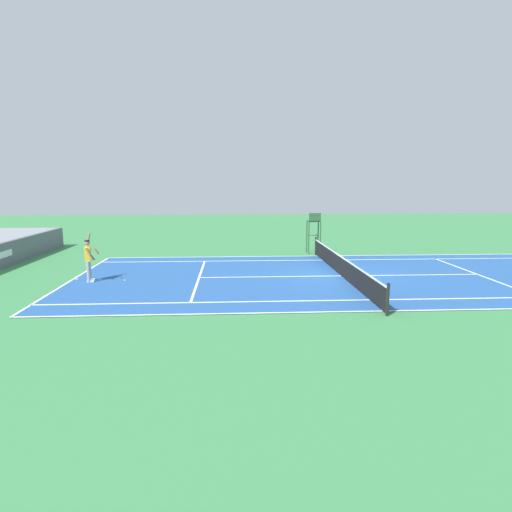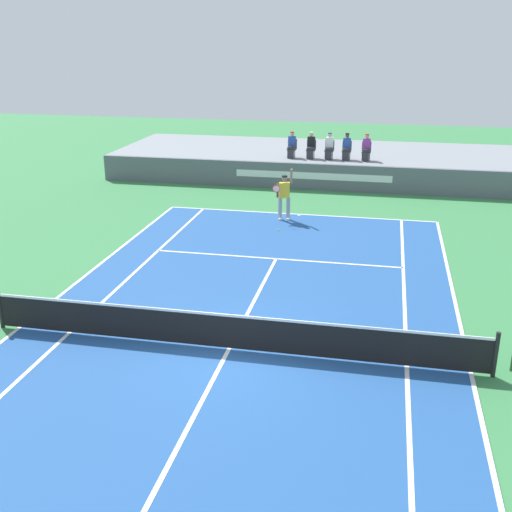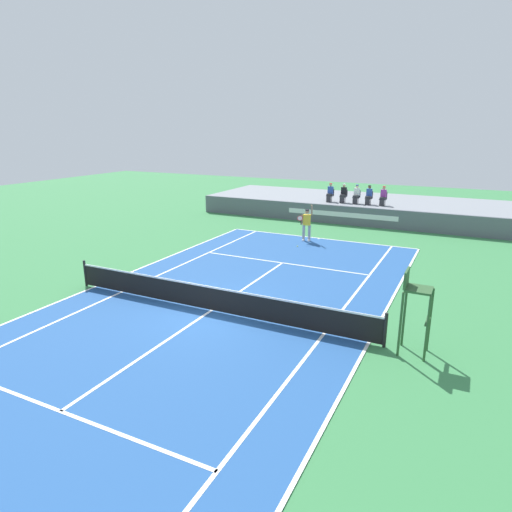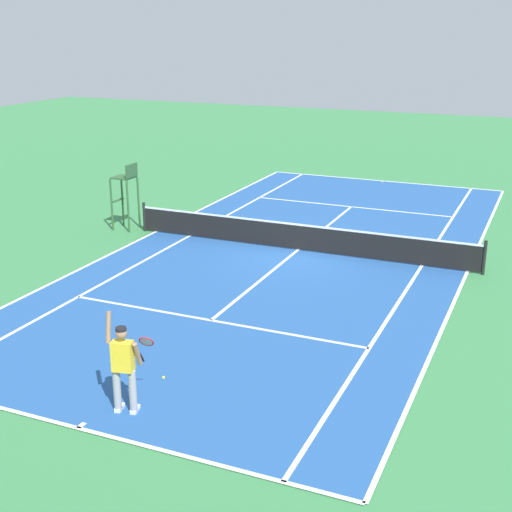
{
  "view_description": "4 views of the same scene",
  "coord_description": "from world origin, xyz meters",
  "views": [
    {
      "loc": [
        -18.98,
        4.92,
        4.17
      ],
      "look_at": [
        -0.15,
        3.86,
        1.0
      ],
      "focal_mm": 30.38,
      "sensor_mm": 36.0,
      "label": 1
    },
    {
      "loc": [
        3.33,
        -12.8,
        7.1
      ],
      "look_at": [
        -0.15,
        3.86,
        1.0
      ],
      "focal_mm": 44.0,
      "sensor_mm": 36.0,
      "label": 2
    },
    {
      "loc": [
        7.77,
        -12.18,
        6.16
      ],
      "look_at": [
        -0.15,
        3.86,
        1.0
      ],
      "focal_mm": 31.1,
      "sensor_mm": 36.0,
      "label": 3
    },
    {
      "loc": [
        -7.61,
        21.12,
        7.19
      ],
      "look_at": [
        -0.15,
        3.86,
        1.0
      ],
      "focal_mm": 49.55,
      "sensor_mm": 36.0,
      "label": 4
    }
  ],
  "objects": [
    {
      "name": "tennis_ball",
      "position": [
        -0.46,
        9.55,
        0.03
      ],
      "size": [
        0.07,
        0.07,
        0.07
      ],
      "primitive_type": "sphere",
      "color": "#D1E533",
      "rests_on": "ground"
    },
    {
      "name": "court",
      "position": [
        0.0,
        0.0,
        0.01
      ],
      "size": [
        11.08,
        23.88,
        0.03
      ],
      "color": "#235193",
      "rests_on": "ground"
    },
    {
      "name": "net",
      "position": [
        0.0,
        0.0,
        0.52
      ],
      "size": [
        11.98,
        0.1,
        1.07
      ],
      "color": "black",
      "rests_on": "ground"
    },
    {
      "name": "ground_plane",
      "position": [
        0.0,
        0.0,
        0.0
      ],
      "size": [
        80.0,
        80.0,
        0.0
      ],
      "primitive_type": "plane",
      "color": "#387F47"
    },
    {
      "name": "tennis_player",
      "position": [
        -0.51,
        11.02,
        0.99
      ],
      "size": [
        0.74,
        0.74,
        2.08
      ],
      "color": "#9E9EA3",
      "rests_on": "ground"
    },
    {
      "name": "umpire_chair",
      "position": [
        6.66,
        0.0,
        1.56
      ],
      "size": [
        0.77,
        0.77,
        2.44
      ],
      "color": "#2D562D",
      "rests_on": "ground"
    }
  ]
}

